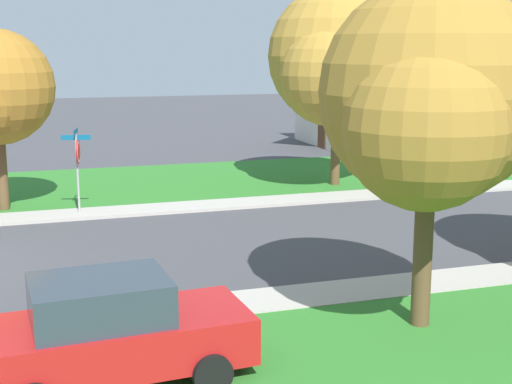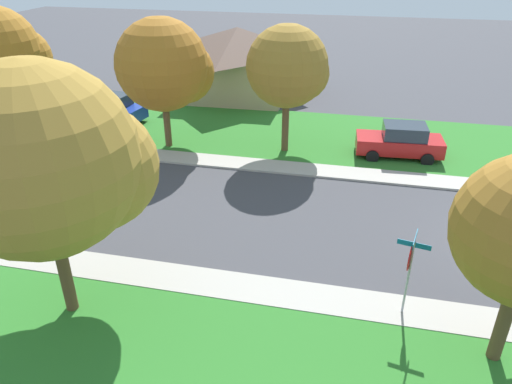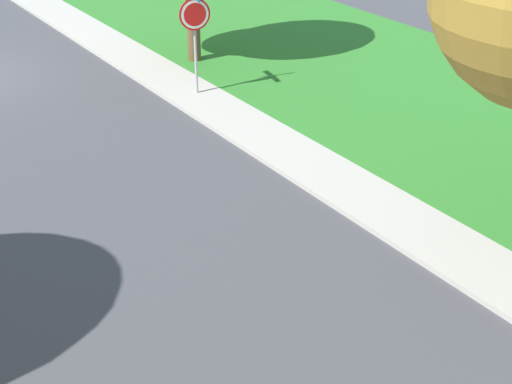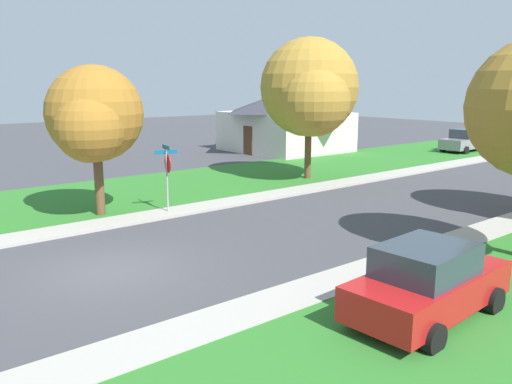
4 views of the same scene
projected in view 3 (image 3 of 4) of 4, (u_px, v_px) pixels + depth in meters
The scene contains 2 objects.
sidewalk_west at pixel (410, 224), 12.94m from camera, with size 1.40×56.00×0.10m, color #ADA89E.
stop_sign_far_corner at pixel (195, 21), 17.60m from camera, with size 0.90×0.90×2.77m.
Camera 3 is at (3.71, 19.79, 6.65)m, focal length 52.67 mm.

